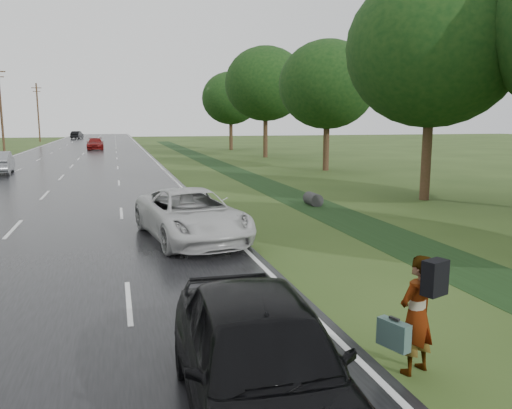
{
  "coord_description": "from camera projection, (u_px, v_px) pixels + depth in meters",
  "views": [
    {
      "loc": [
        3.38,
        -9.76,
        3.58
      ],
      "look_at": [
        7.07,
        3.34,
        1.3
      ],
      "focal_mm": 35.0,
      "sensor_mm": 36.0,
      "label": 1
    }
  ],
  "objects": [
    {
      "name": "road",
      "position": [
        82.0,
        156.0,
        51.67
      ],
      "size": [
        14.0,
        180.0,
        0.04
      ],
      "primitive_type": "cube",
      "color": "black",
      "rests_on": "ground"
    },
    {
      "name": "edge_stripe_east",
      "position": [
        148.0,
        154.0,
        53.47
      ],
      "size": [
        0.12,
        180.0,
        0.01
      ],
      "primitive_type": "cube",
      "color": "silver",
      "rests_on": "road"
    },
    {
      "name": "edge_stripe_west",
      "position": [
        10.0,
        157.0,
        49.86
      ],
      "size": [
        0.12,
        180.0,
        0.01
      ],
      "primitive_type": "cube",
      "color": "silver",
      "rests_on": "road"
    },
    {
      "name": "center_line",
      "position": [
        82.0,
        156.0,
        51.66
      ],
      "size": [
        0.12,
        180.0,
        0.01
      ],
      "primitive_type": "cube",
      "color": "silver",
      "rests_on": "road"
    },
    {
      "name": "drainage_ditch",
      "position": [
        258.0,
        181.0,
        29.78
      ],
      "size": [
        2.2,
        120.0,
        0.56
      ],
      "color": "black",
      "rests_on": "ground"
    },
    {
      "name": "utility_pole_far",
      "position": [
        1.0,
        107.0,
        57.84
      ],
      "size": [
        1.6,
        0.26,
        10.0
      ],
      "color": "#3B2D18",
      "rests_on": "ground"
    },
    {
      "name": "utility_pole_distant",
      "position": [
        38.0,
        112.0,
        86.32
      ],
      "size": [
        1.6,
        0.26,
        10.0
      ],
      "color": "#3B2D18",
      "rests_on": "ground"
    },
    {
      "name": "tree_east_b",
      "position": [
        432.0,
        50.0,
        21.89
      ],
      "size": [
        7.6,
        7.6,
        10.11
      ],
      "color": "#3B2D18",
      "rests_on": "ground"
    },
    {
      "name": "tree_east_c",
      "position": [
        328.0,
        85.0,
        35.59
      ],
      "size": [
        7.0,
        7.0,
        9.29
      ],
      "color": "#3B2D18",
      "rests_on": "ground"
    },
    {
      "name": "tree_east_d",
      "position": [
        266.0,
        84.0,
        48.6
      ],
      "size": [
        8.0,
        8.0,
        10.76
      ],
      "color": "#3B2D18",
      "rests_on": "ground"
    },
    {
      "name": "tree_east_f",
      "position": [
        231.0,
        98.0,
        61.94
      ],
      "size": [
        7.2,
        7.2,
        9.62
      ],
      "color": "#3B2D18",
      "rests_on": "ground"
    },
    {
      "name": "pedestrian",
      "position": [
        416.0,
        313.0,
        7.04
      ],
      "size": [
        0.91,
        0.7,
        1.74
      ],
      "rotation": [
        0.0,
        0.0,
        3.49
      ],
      "color": "#A5998C",
      "rests_on": "ground"
    },
    {
      "name": "white_pickup",
      "position": [
        191.0,
        215.0,
        15.04
      ],
      "size": [
        3.29,
        5.73,
        1.5
      ],
      "primitive_type": "imported",
      "rotation": [
        0.0,
        0.0,
        0.15
      ],
      "color": "#BEBEBE",
      "rests_on": "road"
    },
    {
      "name": "dark_sedan",
      "position": [
        261.0,
        360.0,
        5.82
      ],
      "size": [
        2.1,
        4.74,
        1.59
      ],
      "primitive_type": "imported",
      "rotation": [
        0.0,
        0.0,
        -0.05
      ],
      "color": "black",
      "rests_on": "road"
    },
    {
      "name": "far_car_red",
      "position": [
        95.0,
        144.0,
        62.52
      ],
      "size": [
        2.11,
        4.99,
        1.44
      ],
      "primitive_type": "imported",
      "rotation": [
        0.0,
        0.0,
        0.02
      ],
      "color": "maroon",
      "rests_on": "road"
    },
    {
      "name": "far_car_dark",
      "position": [
        77.0,
        135.0,
        101.3
      ],
      "size": [
        2.33,
        4.77,
        1.51
      ],
      "primitive_type": "imported",
      "rotation": [
        0.0,
        0.0,
        2.98
      ],
      "color": "black",
      "rests_on": "road"
    }
  ]
}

